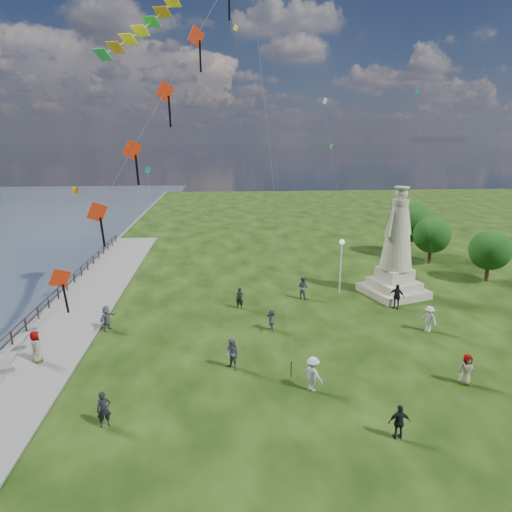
{
  "coord_description": "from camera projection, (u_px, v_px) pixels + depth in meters",
  "views": [
    {
      "loc": [
        -3.14,
        -17.53,
        12.48
      ],
      "look_at": [
        -1.0,
        8.0,
        5.5
      ],
      "focal_mm": 30.0,
      "sensor_mm": 36.0,
      "label": 1
    }
  ],
  "objects": [
    {
      "name": "person_0",
      "position": [
        104.0,
        409.0,
        19.06
      ],
      "size": [
        0.73,
        0.62,
        1.7
      ],
      "primitive_type": "imported",
      "rotation": [
        0.0,
        0.0,
        0.41
      ],
      "color": "black",
      "rests_on": "ground"
    },
    {
      "name": "person_7",
      "position": [
        303.0,
        287.0,
        34.58
      ],
      "size": [
        1.06,
        1.03,
        1.88
      ],
      "primitive_type": "imported",
      "rotation": [
        0.0,
        0.0,
        2.41
      ],
      "color": "#595960",
      "rests_on": "ground"
    },
    {
      "name": "waterfront",
      "position": [
        37.0,
        339.0,
        27.82
      ],
      "size": [
        200.0,
        200.0,
        1.51
      ],
      "color": "#35424F",
      "rests_on": "ground"
    },
    {
      "name": "person_2",
      "position": [
        313.0,
        374.0,
        21.82
      ],
      "size": [
        1.25,
        1.31,
        1.86
      ],
      "primitive_type": "imported",
      "rotation": [
        0.0,
        0.0,
        2.29
      ],
      "color": "silver",
      "rests_on": "ground"
    },
    {
      "name": "statue",
      "position": [
        396.0,
        255.0,
        34.83
      ],
      "size": [
        5.5,
        5.5,
        8.94
      ],
      "rotation": [
        0.0,
        0.0,
        0.3
      ],
      "color": "beige",
      "rests_on": "ground"
    },
    {
      "name": "small_kites",
      "position": [
        271.0,
        124.0,
        39.03
      ],
      "size": [
        30.56,
        17.55,
        30.67
      ],
      "color": "teal",
      "rests_on": "ground"
    },
    {
      "name": "person_3",
      "position": [
        399.0,
        422.0,
        18.28
      ],
      "size": [
        0.97,
        0.52,
        1.62
      ],
      "primitive_type": "imported",
      "rotation": [
        0.0,
        0.0,
        3.1
      ],
      "color": "black",
      "rests_on": "ground"
    },
    {
      "name": "person_8",
      "position": [
        429.0,
        319.0,
        28.6
      ],
      "size": [
        1.13,
        1.29,
        1.79
      ],
      "primitive_type": "imported",
      "rotation": [
        0.0,
        0.0,
        -0.99
      ],
      "color": "silver",
      "rests_on": "ground"
    },
    {
      "name": "person_4",
      "position": [
        466.0,
        370.0,
        22.38
      ],
      "size": [
        0.85,
        0.54,
        1.7
      ],
      "primitive_type": "imported",
      "rotation": [
        0.0,
        0.0,
        -0.04
      ],
      "color": "#595960",
      "rests_on": "ground"
    },
    {
      "name": "person_5",
      "position": [
        107.0,
        318.0,
        28.78
      ],
      "size": [
        1.31,
        1.77,
        1.75
      ],
      "primitive_type": "imported",
      "rotation": [
        0.0,
        0.0,
        1.14
      ],
      "color": "#595960",
      "rests_on": "ground"
    },
    {
      "name": "person_1",
      "position": [
        232.0,
        354.0,
        23.82
      ],
      "size": [
        1.03,
        1.04,
        1.86
      ],
      "primitive_type": "imported",
      "rotation": [
        0.0,
        0.0,
        -0.8
      ],
      "color": "#595960",
      "rests_on": "ground"
    },
    {
      "name": "red_kite_train",
      "position": [
        146.0,
        129.0,
        20.87
      ],
      "size": [
        11.34,
        9.35,
        20.88
      ],
      "color": "black",
      "rests_on": "ground"
    },
    {
      "name": "person_10",
      "position": [
        36.0,
        348.0,
        24.5
      ],
      "size": [
        0.89,
        1.07,
        1.88
      ],
      "primitive_type": "imported",
      "rotation": [
        0.0,
        0.0,
        1.99
      ],
      "color": "#595960",
      "rests_on": "ground"
    },
    {
      "name": "tree_row",
      "position": [
        432.0,
        231.0,
        44.22
      ],
      "size": [
        7.39,
        13.87,
        6.08
      ],
      "color": "#382314",
      "rests_on": "ground"
    },
    {
      "name": "person_6",
      "position": [
        240.0,
        298.0,
        32.51
      ],
      "size": [
        0.7,
        0.57,
        1.66
      ],
      "primitive_type": "imported",
      "rotation": [
        0.0,
        0.0,
        -0.33
      ],
      "color": "black",
      "rests_on": "ground"
    },
    {
      "name": "person_11",
      "position": [
        271.0,
        319.0,
        28.76
      ],
      "size": [
        0.76,
        1.53,
        1.6
      ],
      "primitive_type": "imported",
      "rotation": [
        0.0,
        0.0,
        4.79
      ],
      "color": "#595960",
      "rests_on": "ground"
    },
    {
      "name": "person_9",
      "position": [
        397.0,
        296.0,
        32.51
      ],
      "size": [
        1.26,
        1.14,
        1.94
      ],
      "primitive_type": "imported",
      "rotation": [
        0.0,
        0.0,
        -0.63
      ],
      "color": "black",
      "rests_on": "ground"
    },
    {
      "name": "lamppost",
      "position": [
        341.0,
        255.0,
        35.15
      ],
      "size": [
        0.43,
        0.43,
        4.64
      ],
      "color": "silver",
      "rests_on": "ground"
    }
  ]
}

